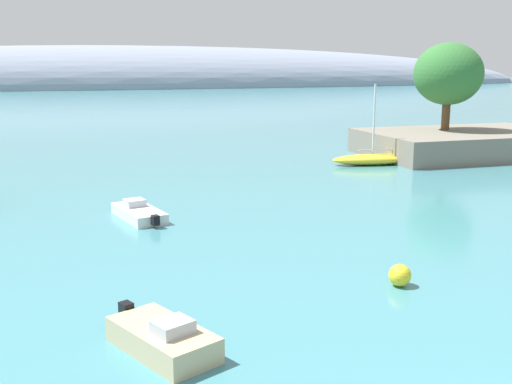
{
  "coord_description": "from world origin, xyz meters",
  "views": [
    {
      "loc": [
        -10.67,
        -9.12,
        8.76
      ],
      "look_at": [
        -1.03,
        20.68,
        2.2
      ],
      "focal_mm": 43.67,
      "sensor_mm": 36.0,
      "label": 1
    }
  ],
  "objects_px": {
    "motorboat_white_alongside_breakwater": "(139,213)",
    "mooring_buoy_yellow": "(400,275)",
    "tree_clump_shore": "(448,74)",
    "sailboat_yellow_near_shore": "(373,159)",
    "motorboat_sand_foreground": "(163,338)"
  },
  "relations": [
    {
      "from": "motorboat_white_alongside_breakwater",
      "to": "motorboat_sand_foreground",
      "type": "bearing_deg",
      "value": 161.94
    },
    {
      "from": "tree_clump_shore",
      "to": "sailboat_yellow_near_shore",
      "type": "height_order",
      "value": "tree_clump_shore"
    },
    {
      "from": "motorboat_sand_foreground",
      "to": "mooring_buoy_yellow",
      "type": "relative_size",
      "value": 4.83
    },
    {
      "from": "motorboat_white_alongside_breakwater",
      "to": "tree_clump_shore",
      "type": "bearing_deg",
      "value": -75.22
    },
    {
      "from": "tree_clump_shore",
      "to": "mooring_buoy_yellow",
      "type": "xyz_separation_m",
      "value": [
        -23.2,
        -30.93,
        -7.19
      ]
    },
    {
      "from": "sailboat_yellow_near_shore",
      "to": "mooring_buoy_yellow",
      "type": "distance_m",
      "value": 30.33
    },
    {
      "from": "sailboat_yellow_near_shore",
      "to": "motorboat_white_alongside_breakwater",
      "type": "height_order",
      "value": "sailboat_yellow_near_shore"
    },
    {
      "from": "motorboat_sand_foreground",
      "to": "mooring_buoy_yellow",
      "type": "bearing_deg",
      "value": 81.75
    },
    {
      "from": "sailboat_yellow_near_shore",
      "to": "mooring_buoy_yellow",
      "type": "bearing_deg",
      "value": 72.25
    },
    {
      "from": "motorboat_white_alongside_breakwater",
      "to": "mooring_buoy_yellow",
      "type": "xyz_separation_m",
      "value": [
        8.45,
        -14.24,
        0.11
      ]
    },
    {
      "from": "sailboat_yellow_near_shore",
      "to": "motorboat_white_alongside_breakwater",
      "type": "distance_m",
      "value": 25.43
    },
    {
      "from": "tree_clump_shore",
      "to": "motorboat_sand_foreground",
      "type": "xyz_separation_m",
      "value": [
        -33.14,
        -33.74,
        -7.19
      ]
    },
    {
      "from": "mooring_buoy_yellow",
      "to": "motorboat_white_alongside_breakwater",
      "type": "bearing_deg",
      "value": 120.68
    },
    {
      "from": "tree_clump_shore",
      "to": "mooring_buoy_yellow",
      "type": "relative_size",
      "value": 9.21
    },
    {
      "from": "tree_clump_shore",
      "to": "sailboat_yellow_near_shore",
      "type": "xyz_separation_m",
      "value": [
        -9.75,
        -3.74,
        -7.12
      ]
    }
  ]
}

